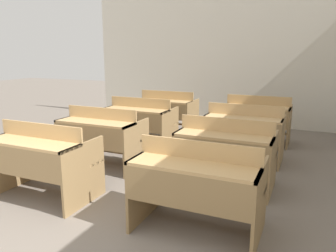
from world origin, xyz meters
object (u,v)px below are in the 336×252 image
Objects in this scene: bench_second_left at (101,135)px; bench_back_left at (166,111)px; bench_front_right at (197,184)px; bench_third_left at (140,121)px; bench_third_right at (244,131)px; bench_back_right at (257,118)px; bench_second_right at (225,151)px; bench_front_left at (41,158)px.

bench_second_left is 1.00× the size of bench_back_left.
bench_second_left is at bearing -90.75° from bench_back_left.
bench_front_right is 2.93m from bench_third_left.
bench_back_right is (0.02, 1.13, 0.00)m from bench_third_right.
bench_front_left is at bearing -148.25° from bench_second_right.
bench_front_left is 1.00× the size of bench_front_right.
bench_front_right is 1.00× the size of bench_second_left.
bench_front_left and bench_second_right have the same top height.
bench_third_left is 1.82m from bench_third_right.
bench_third_right is at bearing 89.98° from bench_second_right.
bench_third_left is 1.00× the size of bench_third_right.
bench_second_right is 1.00× the size of bench_third_right.
bench_front_left is 2.93m from bench_third_right.
bench_third_left is at bearing -148.71° from bench_back_right.
bench_back_right is at bearing 31.29° from bench_third_left.
bench_front_right is at bearing 0.31° from bench_front_left.
bench_front_right is 1.13m from bench_second_right.
bench_second_left is 1.83m from bench_second_right.
bench_front_left is 3.88m from bench_back_right.
bench_second_right and bench_third_left have the same top height.
bench_front_left and bench_second_left have the same top height.
bench_second_right is 1.00× the size of bench_third_left.
bench_front_left is at bearing -118.61° from bench_back_right.
bench_third_right is 2.13m from bench_back_left.
bench_front_left is 2.29m from bench_third_left.
bench_back_left is (-1.81, 1.12, 0.00)m from bench_third_right.
bench_back_right is (0.00, 3.40, 0.00)m from bench_front_right.
bench_back_left is (-1.83, 3.40, 0.00)m from bench_front_right.
bench_third_left is (-1.82, 1.15, 0.00)m from bench_second_right.
bench_second_left is 1.00× the size of bench_second_right.
bench_third_right is at bearing 31.40° from bench_second_left.
bench_front_left is 1.00× the size of bench_second_left.
bench_front_left is 1.00× the size of bench_back_right.
bench_front_right is at bearing -51.06° from bench_third_left.
bench_third_left and bench_back_left have the same top height.
bench_third_left is (-1.84, 2.28, 0.00)m from bench_front_right.
bench_second_right is (-0.02, 1.12, 0.00)m from bench_front_right.
bench_third_right and bench_back_right have the same top height.
bench_second_right is (1.83, 1.13, 0.00)m from bench_front_left.
bench_back_right is at bearing 89.98° from bench_front_right.
bench_back_left is at bearing 118.30° from bench_front_right.
bench_second_left and bench_third_right have the same top height.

